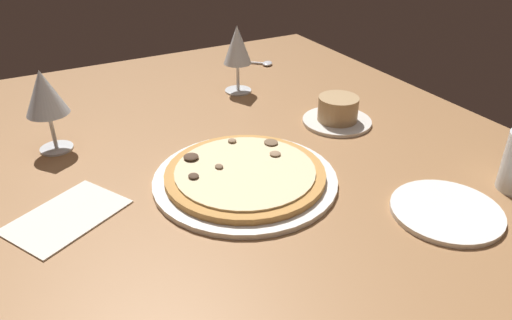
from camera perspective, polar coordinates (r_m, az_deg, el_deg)
dining_table at (r=93.39cm, az=1.19°, el=-1.85°), size 150.00×110.00×4.00cm
pizza_main at (r=87.24cm, az=-1.29°, el=-1.89°), size 33.09×33.09×3.37cm
ramekin_on_saucer at (r=109.79cm, az=9.54°, el=5.50°), size 15.33×15.33×6.15cm
wine_glass_far at (r=101.71cm, az=-23.54°, el=7.02°), size 8.18×8.18×16.69cm
wine_glass_near at (r=122.88cm, az=-2.20°, el=13.07°), size 7.02×7.02×16.99cm
side_plate at (r=85.40cm, az=21.39°, el=-5.61°), size 17.95×17.95×0.90cm
paper_menu at (r=84.66cm, az=-21.28°, el=-6.17°), size 19.05×21.30×0.30cm
spoon at (r=146.13cm, az=0.80°, el=11.27°), size 9.05×9.71×1.00cm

